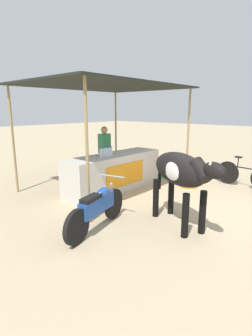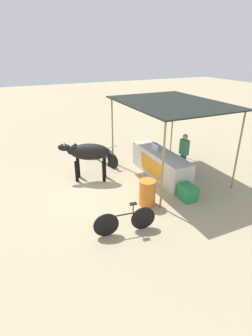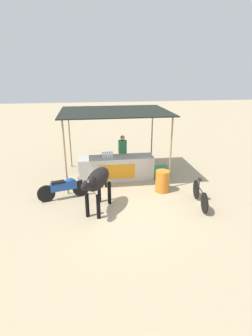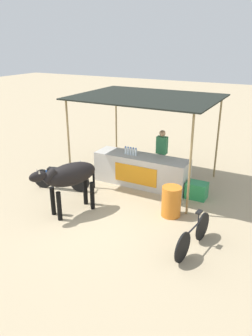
{
  "view_description": "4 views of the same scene",
  "coord_description": "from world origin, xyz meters",
  "px_view_note": "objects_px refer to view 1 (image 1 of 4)",
  "views": [
    {
      "loc": [
        -4.96,
        -2.6,
        2.15
      ],
      "look_at": [
        -0.46,
        1.37,
        0.79
      ],
      "focal_mm": 28.0,
      "sensor_mm": 36.0,
      "label": 1
    },
    {
      "loc": [
        7.59,
        -2.74,
        4.41
      ],
      "look_at": [
        0.38,
        0.61,
        0.78
      ],
      "focal_mm": 28.0,
      "sensor_mm": 36.0,
      "label": 2
    },
    {
      "loc": [
        -1.06,
        -7.76,
        4.24
      ],
      "look_at": [
        0.19,
        0.75,
        1.01
      ],
      "focal_mm": 28.0,
      "sensor_mm": 36.0,
      "label": 3
    },
    {
      "loc": [
        4.08,
        -6.45,
        4.3
      ],
      "look_at": [
        0.03,
        1.13,
        0.94
      ],
      "focal_mm": 35.0,
      "sensor_mm": 36.0,
      "label": 4
    }
  ],
  "objects_px": {
    "cooler_box": "(156,170)",
    "motorcycle_parked": "(98,207)",
    "vendor_behind_counter": "(105,154)",
    "water_barrel": "(189,173)",
    "bicycle_leaning": "(244,175)",
    "stall_counter": "(114,172)",
    "cow": "(181,172)"
  },
  "relations": [
    {
      "from": "stall_counter",
      "to": "cooler_box",
      "type": "xyz_separation_m",
      "value": [
        1.83,
        -0.1,
        -0.24
      ]
    },
    {
      "from": "cooler_box",
      "to": "water_barrel",
      "type": "relative_size",
      "value": 0.74
    },
    {
      "from": "vendor_behind_counter",
      "to": "water_barrel",
      "type": "distance_m",
      "value": 2.51
    },
    {
      "from": "stall_counter",
      "to": "vendor_behind_counter",
      "type": "relative_size",
      "value": 1.82
    },
    {
      "from": "vendor_behind_counter",
      "to": "cow",
      "type": "xyz_separation_m",
      "value": [
        -1.23,
        -3.26,
        0.18
      ]
    },
    {
      "from": "cow",
      "to": "water_barrel",
      "type": "bearing_deg",
      "value": 24.27
    },
    {
      "from": "stall_counter",
      "to": "motorcycle_parked",
      "type": "height_order",
      "value": "stall_counter"
    },
    {
      "from": "stall_counter",
      "to": "motorcycle_parked",
      "type": "bearing_deg",
      "value": -143.11
    },
    {
      "from": "cooler_box",
      "to": "cow",
      "type": "height_order",
      "value": "cow"
    },
    {
      "from": "stall_counter",
      "to": "bicycle_leaning",
      "type": "distance_m",
      "value": 3.61
    },
    {
      "from": "cooler_box",
      "to": "bicycle_leaning",
      "type": "bearing_deg",
      "value": -74.95
    },
    {
      "from": "stall_counter",
      "to": "cooler_box",
      "type": "relative_size",
      "value": 5.0
    },
    {
      "from": "stall_counter",
      "to": "bicycle_leaning",
      "type": "xyz_separation_m",
      "value": [
        2.5,
        -2.6,
        -0.13
      ]
    },
    {
      "from": "vendor_behind_counter",
      "to": "bicycle_leaning",
      "type": "relative_size",
      "value": 1.0
    },
    {
      "from": "stall_counter",
      "to": "vendor_behind_counter",
      "type": "height_order",
      "value": "vendor_behind_counter"
    },
    {
      "from": "stall_counter",
      "to": "water_barrel",
      "type": "relative_size",
      "value": 3.69
    },
    {
      "from": "cooler_box",
      "to": "cow",
      "type": "relative_size",
      "value": 0.33
    },
    {
      "from": "stall_counter",
      "to": "bicycle_leaning",
      "type": "relative_size",
      "value": 1.82
    },
    {
      "from": "motorcycle_parked",
      "to": "vendor_behind_counter",
      "type": "bearing_deg",
      "value": 43.68
    },
    {
      "from": "cooler_box",
      "to": "water_barrel",
      "type": "xyz_separation_m",
      "value": [
        -0.29,
        -1.32,
        0.17
      ]
    },
    {
      "from": "cooler_box",
      "to": "water_barrel",
      "type": "distance_m",
      "value": 1.36
    },
    {
      "from": "water_barrel",
      "to": "vendor_behind_counter",
      "type": "bearing_deg",
      "value": 118.58
    },
    {
      "from": "bicycle_leaning",
      "to": "water_barrel",
      "type": "bearing_deg",
      "value": 128.96
    },
    {
      "from": "bicycle_leaning",
      "to": "motorcycle_parked",
      "type": "bearing_deg",
      "value": 165.99
    },
    {
      "from": "vendor_behind_counter",
      "to": "cooler_box",
      "type": "height_order",
      "value": "vendor_behind_counter"
    },
    {
      "from": "stall_counter",
      "to": "cow",
      "type": "bearing_deg",
      "value": -109.08
    },
    {
      "from": "cooler_box",
      "to": "vendor_behind_counter",
      "type": "bearing_deg",
      "value": 149.9
    },
    {
      "from": "stall_counter",
      "to": "water_barrel",
      "type": "distance_m",
      "value": 2.1
    },
    {
      "from": "water_barrel",
      "to": "bicycle_leaning",
      "type": "bearing_deg",
      "value": -51.04
    },
    {
      "from": "cooler_box",
      "to": "motorcycle_parked",
      "type": "relative_size",
      "value": 0.34
    },
    {
      "from": "vendor_behind_counter",
      "to": "motorcycle_parked",
      "type": "xyz_separation_m",
      "value": [
        -2.34,
        -2.24,
        -0.42
      ]
    },
    {
      "from": "motorcycle_parked",
      "to": "bicycle_leaning",
      "type": "relative_size",
      "value": 1.07
    }
  ]
}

